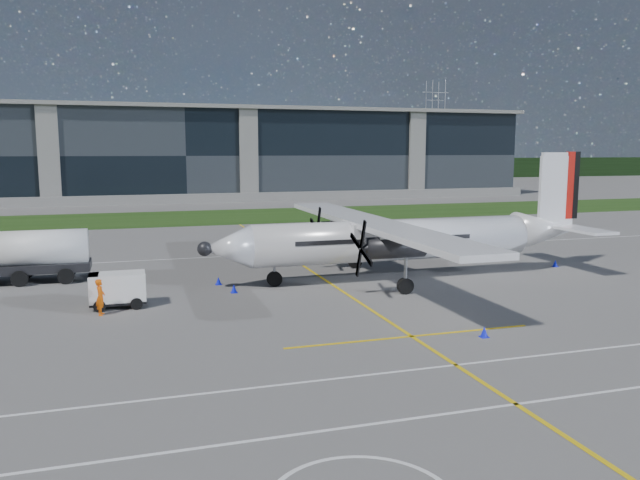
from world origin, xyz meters
TOP-DOWN VIEW (x-y plane):
  - ground at (0.00, 40.00)m, footprint 400.00×400.00m
  - grass_strip at (0.00, 48.00)m, footprint 400.00×18.00m
  - terminal_building at (0.00, 80.00)m, footprint 120.00×20.00m
  - tree_line at (0.00, 140.00)m, footprint 400.00×6.00m
  - pylon_east at (85.00, 150.00)m, footprint 9.00×4.60m
  - yellow_taxiway_centerline at (3.00, 10.00)m, footprint 0.20×70.00m
  - white_lane_line at (0.00, -14.00)m, footprint 90.00×0.15m
  - turboprop_aircraft at (8.30, 6.12)m, footprint 26.64×27.63m
  - fuel_tanker_truck at (-16.48, 12.02)m, footprint 8.91×2.90m
  - baggage_tug at (-9.80, 3.60)m, footprint 3.10×1.86m
  - ground_crew_person at (-10.63, 2.13)m, footprint 0.73×0.95m
  - safety_cone_tail at (20.41, 6.54)m, footprint 0.36×0.36m
  - safety_cone_nose_port at (-3.28, 5.14)m, footprint 0.36×0.36m
  - safety_cone_portwing at (6.09, -7.06)m, footprint 0.36×0.36m
  - safety_cone_nose_stbd at (-3.84, 7.66)m, footprint 0.36×0.36m

SIDE VIEW (x-z plane):
  - ground at x=0.00m, z-range 0.00..0.00m
  - yellow_taxiway_centerline at x=3.00m, z-range 0.00..0.01m
  - white_lane_line at x=0.00m, z-range 0.00..0.01m
  - grass_strip at x=0.00m, z-range 0.00..0.04m
  - safety_cone_tail at x=20.41m, z-range 0.00..0.50m
  - safety_cone_nose_port at x=-3.28m, z-range 0.00..0.50m
  - safety_cone_portwing at x=6.09m, z-range 0.00..0.50m
  - safety_cone_nose_stbd at x=-3.84m, z-range 0.00..0.50m
  - baggage_tug at x=-9.80m, z-range 0.00..1.86m
  - ground_crew_person at x=-10.63m, z-range 0.00..2.15m
  - fuel_tanker_truck at x=-16.48m, z-range 0.00..3.34m
  - tree_line at x=0.00m, z-range 0.00..6.00m
  - turboprop_aircraft at x=8.30m, z-range 0.00..8.29m
  - terminal_building at x=0.00m, z-range 0.00..15.00m
  - pylon_east at x=85.00m, z-range 0.00..30.00m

